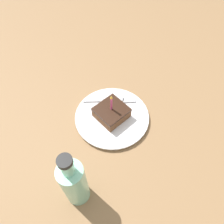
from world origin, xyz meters
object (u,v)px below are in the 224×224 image
cake_slice (111,112)px  fork (113,100)px  plate (112,117)px  bottle (74,183)px

cake_slice → fork: bearing=43.0°
cake_slice → fork: 0.07m
plate → fork: 0.07m
plate → bottle: 0.28m
fork → bottle: bottle is taller
cake_slice → bottle: size_ratio=0.46×
cake_slice → bottle: 0.27m
cake_slice → bottle: bottle is taller
cake_slice → fork: cake_slice is taller
cake_slice → plate: bearing=5.4°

